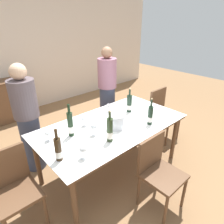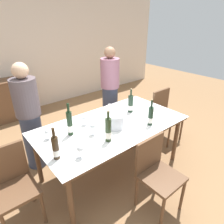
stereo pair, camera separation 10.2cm
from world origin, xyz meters
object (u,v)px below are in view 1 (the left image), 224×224
Objects in this scene: wine_glass_2 at (84,119)px; wine_glass_3 at (123,113)px; chair_left_end at (13,185)px; wine_glass_1 at (108,106)px; person_guest_left at (107,93)px; person_host at (28,121)px; wine_bottle_4 at (70,125)px; wine_glass_5 at (83,150)px; ice_bucket at (116,121)px; wine_bottle_0 at (110,131)px; wine_bottle_1 at (58,150)px; wine_bottle_3 at (129,104)px; wine_glass_0 at (94,127)px; dining_table at (112,128)px; wine_bottle_2 at (150,116)px; wine_glass_4 at (48,134)px; chair_near_front at (158,168)px; chair_right_end at (162,111)px.

wine_glass_2 is 0.54m from wine_glass_3.
chair_left_end is at bearing -172.53° from wine_glass_2.
person_guest_left reaches higher than wine_glass_1.
person_host is at bearing 140.23° from wine_glass_3.
wine_glass_1 reaches higher than chair_left_end.
wine_glass_5 is at bearing -107.04° from wine_bottle_4.
ice_bucket is 0.31m from wine_bottle_0.
wine_bottle_3 is (1.33, 0.30, 0.00)m from wine_bottle_1.
wine_bottle_0 is at bearing -65.00° from person_host.
wine_bottle_4 is (-1.00, 0.00, 0.02)m from wine_bottle_3.
wine_bottle_1 is 1.21m from wine_glass_1.
person_guest_left is at bearing 41.35° from wine_glass_5.
wine_glass_0 is at bearing 104.43° from wine_bottle_0.
dining_table is at bearing 44.02° from wine_bottle_0.
wine_bottle_2 is at bearing -76.67° from wine_glass_1.
wine_bottle_0 is 2.95× the size of wine_glass_4.
person_guest_left reaches higher than dining_table.
wine_glass_5 is (-0.39, -0.54, 0.01)m from wine_glass_2.
wine_glass_3 is at bearing -11.71° from wine_glass_4.
wine_glass_5 reaches higher than chair_left_end.
ice_bucket is 1.54× the size of wine_glass_3.
wine_glass_3 is 1.01m from person_guest_left.
wine_glass_1 reaches higher than dining_table.
wine_glass_3 is at bearing 75.15° from chair_near_front.
wine_glass_3 is 0.16× the size of chair_near_front.
wine_bottle_2 reaches higher than wine_glass_3.
chair_left_end is (-1.49, 0.09, -0.35)m from wine_glass_3.
wine_glass_5 is at bearing -141.35° from wine_glass_0.
person_guest_left is at bearing 67.46° from chair_near_front.
wine_bottle_3 is 2.36× the size of wine_glass_0.
wine_bottle_1 is 0.71m from wine_glass_2.
person_host is at bearing 116.52° from chair_near_front.
chair_right_end is 0.58× the size of person_host.
wine_glass_5 is (0.11, -0.53, 0.01)m from wine_glass_4.
ice_bucket is 1.65× the size of wine_glass_4.
wine_bottle_0 is (-0.26, -0.17, 0.04)m from ice_bucket.
wine_glass_5 is (-1.14, -0.44, -0.02)m from wine_bottle_3.
chair_near_front is (0.28, -0.49, -0.38)m from wine_bottle_0.
wine_bottle_0 reaches higher than wine_glass_1.
wine_glass_4 is at bearing 158.45° from ice_bucket.
wine_glass_0 is 1.19× the size of wine_glass_4.
wine_glass_0 is at bearing -175.31° from chair_right_end.
dining_table is 13.76× the size of wine_glass_5.
chair_near_front is at bearing -112.54° from person_guest_left.
wine_glass_4 is (0.08, 0.39, -0.03)m from wine_bottle_1.
wine_bottle_1 is 0.22× the size of person_guest_left.
wine_glass_5 is at bearing 147.17° from chair_near_front.
wine_bottle_1 is 1.89m from person_guest_left.
wine_glass_5 is 0.09× the size of person_guest_left.
wine_bottle_2 reaches higher than dining_table.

